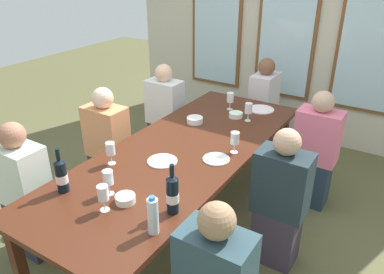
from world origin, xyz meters
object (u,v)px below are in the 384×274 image
at_px(tasting_bowl_1, 195,120).
at_px(tasting_bowl_2, 125,199).
at_px(wine_bottle_0, 172,194).
at_px(wine_glass_5, 108,178).
at_px(seated_person_1, 315,152).
at_px(seated_person_5, 280,202).
at_px(dining_table, 182,156).
at_px(wine_glass_4, 110,150).
at_px(seated_person_2, 26,194).
at_px(wine_bottle_1, 61,175).
at_px(tasting_bowl_0, 236,115).
at_px(white_plate_2, 261,109).
at_px(wine_glass_2, 249,109).
at_px(wine_glass_3, 230,98).
at_px(wine_glass_1, 235,139).
at_px(white_plate_0, 162,161).
at_px(water_bottle, 153,216).
at_px(seated_person_4, 108,148).
at_px(white_plate_1, 216,159).
at_px(wine_glass_0, 103,194).
at_px(seated_person_6, 263,108).
at_px(seated_person_0, 165,116).

height_order(tasting_bowl_1, tasting_bowl_2, tasting_bowl_1).
bearing_deg(wine_bottle_0, wine_glass_5, -171.88).
xyz_separation_m(seated_person_1, seated_person_5, (0.00, -0.90, 0.00)).
distance_m(dining_table, wine_glass_5, 0.79).
xyz_separation_m(wine_glass_4, seated_person_2, (-0.51, -0.42, -0.33)).
bearing_deg(wine_bottle_1, tasting_bowl_0, 76.74).
distance_m(wine_bottle_1, seated_person_2, 0.59).
bearing_deg(white_plate_2, tasting_bowl_1, -122.30).
distance_m(wine_glass_2, seated_person_2, 2.01).
bearing_deg(wine_bottle_1, tasting_bowl_2, 15.82).
bearing_deg(wine_glass_3, wine_glass_4, -99.72).
distance_m(tasting_bowl_1, wine_glass_1, 0.66).
distance_m(white_plate_0, tasting_bowl_1, 0.77).
distance_m(water_bottle, seated_person_4, 1.57).
distance_m(white_plate_0, wine_glass_3, 1.22).
bearing_deg(tasting_bowl_1, seated_person_2, -114.45).
bearing_deg(seated_person_1, water_bottle, -102.63).
bearing_deg(tasting_bowl_0, wine_bottle_1, -103.26).
distance_m(tasting_bowl_1, seated_person_5, 1.15).
xyz_separation_m(water_bottle, seated_person_4, (-1.24, 0.91, -0.33)).
relative_size(white_plate_1, wine_bottle_0, 0.62).
xyz_separation_m(tasting_bowl_0, tasting_bowl_1, (-0.26, -0.32, 0.00)).
bearing_deg(wine_glass_2, dining_table, -103.95).
relative_size(dining_table, seated_person_2, 2.45).
bearing_deg(seated_person_5, wine_glass_3, 133.68).
bearing_deg(wine_glass_5, white_plate_2, 82.25).
distance_m(tasting_bowl_2, wine_glass_1, 1.01).
height_order(dining_table, wine_glass_0, wine_glass_0).
bearing_deg(wine_glass_3, tasting_bowl_2, -84.71).
relative_size(water_bottle, seated_person_1, 0.22).
xyz_separation_m(wine_bottle_0, tasting_bowl_0, (-0.33, 1.53, -0.10)).
bearing_deg(seated_person_2, dining_table, 46.87).
relative_size(wine_glass_1, wine_glass_4, 1.00).
distance_m(wine_glass_0, wine_glass_1, 1.14).
xyz_separation_m(white_plate_1, white_plate_2, (-0.11, 1.13, 0.00)).
relative_size(wine_glass_1, seated_person_1, 0.16).
relative_size(seated_person_4, seated_person_5, 1.00).
distance_m(dining_table, wine_glass_4, 0.59).
xyz_separation_m(wine_glass_1, seated_person_4, (-1.20, -0.18, -0.34)).
bearing_deg(wine_glass_1, wine_glass_3, 119.29).
relative_size(white_plate_1, wine_glass_0, 1.19).
bearing_deg(water_bottle, wine_glass_1, 92.09).
distance_m(tasting_bowl_1, water_bottle, 1.54).
bearing_deg(seated_person_4, white_plate_0, -16.57).
relative_size(wine_glass_1, seated_person_6, 0.16).
bearing_deg(wine_glass_0, tasting_bowl_0, 89.00).
relative_size(wine_glass_0, seated_person_0, 0.16).
height_order(white_plate_0, wine_glass_0, wine_glass_0).
xyz_separation_m(tasting_bowl_2, water_bottle, (0.32, -0.13, 0.09)).
bearing_deg(wine_glass_0, wine_glass_2, 84.56).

